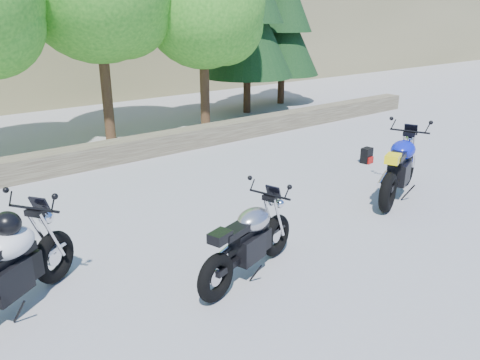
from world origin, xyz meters
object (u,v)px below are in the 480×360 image
(white_bike, at_px, (5,269))
(backpack, at_px, (367,156))
(silver_bike, at_px, (249,242))
(blue_bike, at_px, (400,168))

(white_bike, bearing_deg, backpack, -26.08)
(silver_bike, distance_m, white_bike, 2.90)
(white_bike, distance_m, backpack, 8.18)
(white_bike, distance_m, blue_bike, 6.78)
(backpack, bearing_deg, blue_bike, -135.29)
(blue_bike, bearing_deg, silver_bike, 164.79)
(blue_bike, bearing_deg, backpack, 30.67)
(silver_bike, xyz_separation_m, white_bike, (-2.72, 1.01, 0.12))
(blue_bike, xyz_separation_m, backpack, (1.33, 1.72, -0.40))
(silver_bike, bearing_deg, backpack, 5.73)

